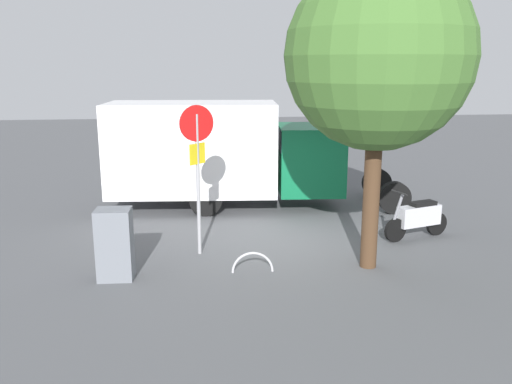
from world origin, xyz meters
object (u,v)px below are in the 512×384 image
(stop_sign, at_px, (197,157))
(street_tree, at_px, (378,57))
(motorcycle, at_px, (418,217))
(bike_rack_hoop, at_px, (253,272))
(utility_cabinet, at_px, (115,244))
(box_truck_near, at_px, (225,150))

(stop_sign, relative_size, street_tree, 0.54)
(motorcycle, xyz_separation_m, bike_rack_hoop, (4.15, 1.68, -0.52))
(stop_sign, height_order, utility_cabinet, stop_sign)
(utility_cabinet, relative_size, bike_rack_hoop, 1.64)
(motorcycle, height_order, stop_sign, stop_sign)
(utility_cabinet, distance_m, bike_rack_hoop, 2.76)
(bike_rack_hoop, bearing_deg, stop_sign, -49.38)
(street_tree, bearing_deg, box_truck_near, -62.98)
(stop_sign, xyz_separation_m, bike_rack_hoop, (-1.04, 1.21, -2.17))
(utility_cabinet, bearing_deg, motorcycle, -166.04)
(bike_rack_hoop, bearing_deg, street_tree, -179.28)
(box_truck_near, relative_size, motorcycle, 4.89)
(box_truck_near, height_order, stop_sign, stop_sign)
(motorcycle, relative_size, stop_sign, 0.54)
(box_truck_near, xyz_separation_m, utility_cabinet, (2.44, 5.18, -0.96))
(motorcycle, distance_m, utility_cabinet, 7.03)
(motorcycle, bearing_deg, street_tree, 25.54)
(street_tree, distance_m, bike_rack_hoop, 4.83)
(box_truck_near, xyz_separation_m, stop_sign, (0.81, 3.96, 0.51))
(utility_cabinet, bearing_deg, stop_sign, -143.22)
(motorcycle, bearing_deg, bike_rack_hoop, 4.35)
(street_tree, distance_m, utility_cabinet, 6.16)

